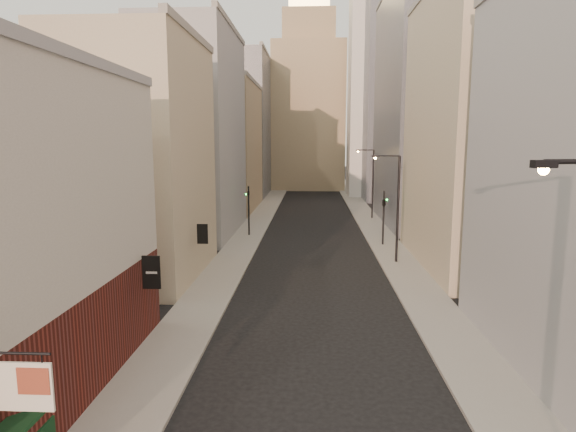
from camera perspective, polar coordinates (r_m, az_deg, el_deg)
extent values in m
cube|color=gray|center=(62.24, -2.96, 0.25)|extent=(3.00, 140.00, 0.15)
cube|color=gray|center=(62.29, 9.02, 0.16)|extent=(3.00, 140.00, 0.15)
cube|color=#5D1F19|center=(20.01, -30.88, -13.88)|extent=(6.00, 16.00, 4.00)
cube|color=#97979C|center=(17.41, -25.57, 17.24)|extent=(0.60, 16.00, 0.40)
cube|color=beige|center=(12.27, -29.49, -17.18)|extent=(1.60, 0.06, 1.10)
cube|color=brown|center=(12.01, -27.86, -16.84)|extent=(0.70, 0.10, 0.60)
cube|color=#2644A9|center=(16.25, -27.22, -18.12)|extent=(0.08, 0.40, 0.50)
cube|color=black|center=(22.17, -15.89, -6.44)|extent=(0.80, 0.08, 1.50)
cube|color=black|center=(31.60, -10.10, -2.10)|extent=(0.70, 0.08, 1.30)
cube|color=#C0B196|center=(34.33, -17.28, 6.23)|extent=(8.00, 12.00, 16.00)
cube|color=#97979C|center=(49.65, -11.01, 9.44)|extent=(8.00, 16.00, 20.00)
cube|color=tan|center=(67.27, -7.30, 8.03)|extent=(8.00, 18.00, 17.00)
cube|color=gray|center=(87.07, -5.02, 10.53)|extent=(8.00, 20.00, 24.00)
cube|color=#C0B196|center=(38.26, 21.81, 9.22)|extent=(8.00, 16.00, 20.00)
cube|color=gray|center=(57.68, 15.44, 12.15)|extent=(8.00, 20.00, 26.00)
cube|color=gray|center=(87.61, 15.66, 18.79)|extent=(20.00, 22.00, 50.00)
cube|color=tan|center=(98.35, 2.43, 11.51)|extent=(14.00, 14.00, 28.00)
cube|color=tan|center=(100.61, 2.50, 21.23)|extent=(10.00, 10.00, 6.00)
cylinder|color=#FFCC72|center=(101.94, 2.52, 24.25)|extent=(8.00, 8.00, 5.00)
cube|color=silver|center=(85.21, 10.02, 13.84)|extent=(8.00, 8.00, 34.00)
cube|color=black|center=(12.05, 28.07, 5.46)|extent=(0.57, 0.29, 0.18)
sphere|color=#FFAC3F|center=(12.05, 28.03, 4.86)|extent=(0.24, 0.24, 0.24)
cylinder|color=black|center=(37.46, 12.89, 0.64)|extent=(0.18, 0.18, 8.26)
cylinder|color=black|center=(37.25, 11.70, 7.01)|extent=(1.78, 0.66, 0.11)
cube|color=black|center=(37.40, 10.30, 6.99)|extent=(0.54, 0.35, 0.17)
sphere|color=#FFAC3F|center=(37.41, 10.29, 6.80)|extent=(0.22, 0.22, 0.22)
cylinder|color=black|center=(58.85, 10.02, 3.65)|extent=(0.19, 0.19, 8.34)
cylinder|color=black|center=(58.61, 9.21, 7.73)|extent=(1.86, 0.27, 0.11)
cube|color=black|center=(58.60, 8.30, 7.71)|extent=(0.53, 0.25, 0.17)
sphere|color=#FFAC3F|center=(58.60, 8.30, 7.59)|extent=(0.22, 0.22, 0.22)
cylinder|color=black|center=(47.56, -4.67, 0.54)|extent=(0.16, 0.16, 5.00)
imported|color=black|center=(47.35, -4.70, 2.57)|extent=(0.56, 0.56, 1.34)
sphere|color=#19E533|center=(47.38, -5.00, 2.58)|extent=(0.16, 0.16, 0.16)
cylinder|color=black|center=(43.84, 11.24, -0.30)|extent=(0.16, 0.16, 5.00)
imported|color=black|center=(43.61, 11.31, 1.90)|extent=(0.57, 0.57, 1.23)
sphere|color=#19E533|center=(43.64, 11.63, 1.90)|extent=(0.16, 0.16, 0.16)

